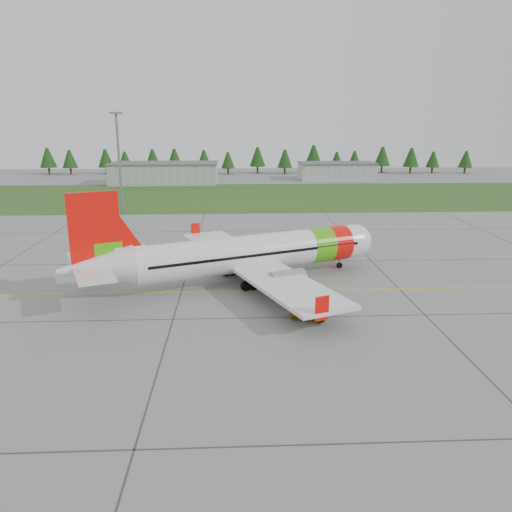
{
  "coord_description": "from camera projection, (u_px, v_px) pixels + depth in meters",
  "views": [
    {
      "loc": [
        -8.99,
        -45.6,
        18.72
      ],
      "look_at": [
        -6.49,
        9.04,
        3.85
      ],
      "focal_mm": 35.0,
      "sensor_mm": 36.0,
      "label": 1
    }
  ],
  "objects": [
    {
      "name": "taxi_guideline",
      "position": [
        313.0,
        290.0,
        56.98
      ],
      "size": [
        120.0,
        0.25,
        0.02
      ],
      "primitive_type": "cube",
      "color": "gold",
      "rests_on": "ground"
    },
    {
      "name": "hangar_east",
      "position": [
        337.0,
        172.0,
        163.44
      ],
      "size": [
        24.0,
        12.0,
        5.2
      ],
      "primitive_type": "cube",
      "color": "#A8A8A3",
      "rests_on": "ground"
    },
    {
      "name": "ground",
      "position": [
        326.0,
        317.0,
        49.27
      ],
      "size": [
        320.0,
        320.0,
        0.0
      ],
      "primitive_type": "plane",
      "color": "gray",
      "rests_on": "ground"
    },
    {
      "name": "hangar_west",
      "position": [
        165.0,
        174.0,
        153.19
      ],
      "size": [
        32.0,
        14.0,
        6.0
      ],
      "primitive_type": "cube",
      "color": "#A8A8A3",
      "rests_on": "ground"
    },
    {
      "name": "aircraft",
      "position": [
        248.0,
        254.0,
        59.31
      ],
      "size": [
        37.16,
        35.29,
        11.8
      ],
      "rotation": [
        0.0,
        0.0,
        0.39
      ],
      "color": "white",
      "rests_on": "ground"
    },
    {
      "name": "floodlight_mast",
      "position": [
        120.0,
        165.0,
        101.14
      ],
      "size": [
        0.5,
        0.5,
        20.0
      ],
      "primitive_type": "cylinder",
      "color": "slate",
      "rests_on": "ground"
    },
    {
      "name": "follow_me_car",
      "position": [
        308.0,
        302.0,
        48.14
      ],
      "size": [
        1.61,
        1.74,
        3.56
      ],
      "primitive_type": "imported",
      "rotation": [
        0.0,
        0.0,
        1.24
      ],
      "color": "yellow",
      "rests_on": "ground"
    },
    {
      "name": "service_van",
      "position": [
        99.0,
        213.0,
        92.6
      ],
      "size": [
        1.96,
        1.91,
        4.44
      ],
      "primitive_type": "imported",
      "rotation": [
        0.0,
        0.0,
        -0.36
      ],
      "color": "silver",
      "rests_on": "ground"
    },
    {
      "name": "treeline",
      "position": [
        258.0,
        160.0,
        180.99
      ],
      "size": [
        160.0,
        8.0,
        10.0
      ],
      "primitive_type": null,
      "color": "#1C3F14",
      "rests_on": "ground"
    },
    {
      "name": "grass_strip",
      "position": [
        268.0,
        196.0,
        128.31
      ],
      "size": [
        320.0,
        50.0,
        0.03
      ],
      "primitive_type": "cube",
      "color": "#30561E",
      "rests_on": "ground"
    }
  ]
}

